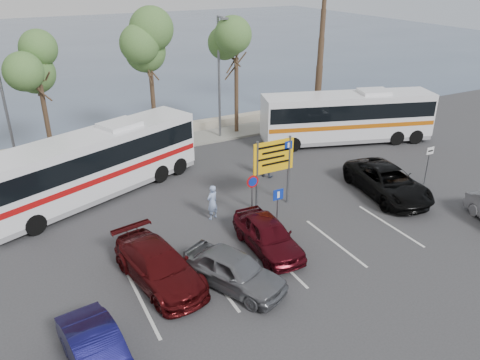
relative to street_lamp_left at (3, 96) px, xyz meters
name	(u,v)px	position (x,y,z in m)	size (l,w,h in m)	color
ground	(290,241)	(10.00, -13.52, -4.60)	(120.00, 120.00, 0.00)	#323234
kerb_strip	(178,142)	(10.00, 0.48, -4.52)	(44.00, 2.40, 0.15)	gray
seawall	(168,130)	(10.00, 2.48, -4.30)	(48.00, 0.80, 0.60)	#A49A83
sea	(68,46)	(10.00, 46.48, -4.59)	(140.00, 140.00, 0.00)	#404E66
tree_left	(37,65)	(2.00, 0.48, 1.41)	(3.20, 3.20, 7.20)	#382619
tree_mid	(149,44)	(8.50, 0.48, 2.06)	(3.20, 3.20, 8.00)	#382619
tree_right	(236,45)	(14.50, 0.48, 1.57)	(3.20, 3.20, 7.40)	#382619
street_lamp_left	(3,96)	(0.00, 0.00, 0.00)	(0.45, 1.15, 8.01)	slate
street_lamp_right	(219,72)	(13.00, 0.00, 0.00)	(0.45, 1.15, 8.01)	slate
direction_sign	(273,162)	(11.00, -10.32, -2.17)	(2.20, 0.12, 3.60)	slate
sign_no_stop	(252,191)	(9.40, -11.13, -3.02)	(0.60, 0.08, 2.35)	slate
sign_parking	(278,205)	(9.80, -12.73, -3.13)	(0.50, 0.07, 2.25)	slate
sign_taxi	(428,161)	(19.80, -12.03, -3.18)	(0.50, 0.07, 2.20)	slate
lane_markings	(280,259)	(8.86, -14.52, -4.60)	(12.02, 4.20, 0.01)	silver
coach_bus_left	(95,167)	(3.50, -5.16, -2.92)	(11.71, 6.67, 3.63)	white
coach_bus_right	(347,119)	(20.23, -4.62, -2.95)	(11.59, 5.77, 3.55)	white
car_silver_a	(234,270)	(6.40, -15.18, -3.88)	(1.70, 4.22, 1.44)	slate
car_blue	(98,355)	(1.00, -17.02, -3.92)	(1.43, 4.09, 1.35)	#0F0E42
car_maroon	(159,266)	(4.00, -13.61, -3.88)	(2.00, 4.92, 1.43)	#480C0E
car_red	(268,235)	(8.80, -13.61, -3.88)	(1.70, 4.22, 1.44)	#470A12
suv_black	(388,182)	(17.00, -12.02, -3.83)	(2.54, 5.51, 1.53)	black
pedestrian_near	(212,202)	(7.82, -10.09, -3.73)	(0.63, 0.41, 1.73)	#8FA5D1
pedestrian_far	(266,162)	(12.57, -7.02, -3.72)	(0.86, 0.67, 1.77)	#353E50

